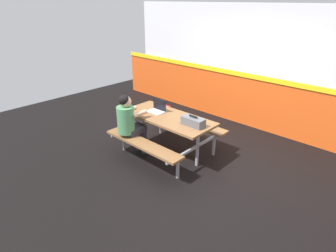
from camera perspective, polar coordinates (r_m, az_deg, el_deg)
ground_plane at (r=5.16m, az=3.55°, el=-7.05°), size 10.00×10.00×0.02m
accent_backdrop at (r=6.44m, az=16.86°, el=10.52°), size 8.00×0.14×2.60m
picnic_table_main at (r=5.15m, az=0.00°, el=0.23°), size 1.74×1.56×0.74m
student_nearer at (r=5.02m, az=-7.80°, el=1.03°), size 0.36×0.53×1.21m
laptop_silver at (r=5.29m, az=-2.23°, el=3.42°), size 0.32×0.22×0.22m
toolbox_grey at (r=4.71m, az=5.11°, el=0.92°), size 0.40×0.18×0.18m
backpack_dark at (r=6.55m, az=-0.86°, el=2.32°), size 0.30×0.22×0.44m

